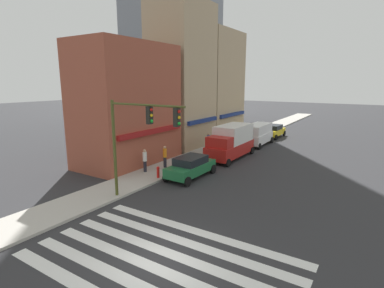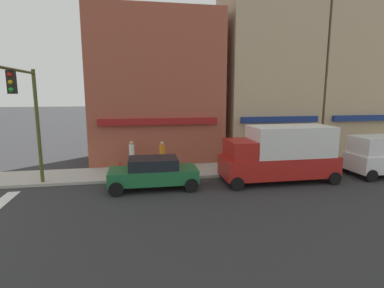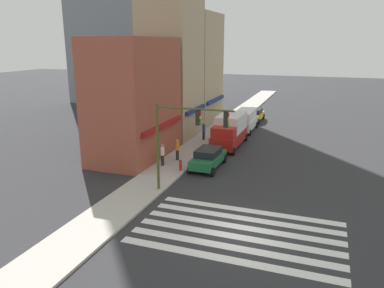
{
  "view_description": "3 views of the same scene",
  "coord_description": "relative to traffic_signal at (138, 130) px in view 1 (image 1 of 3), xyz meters",
  "views": [
    {
      "loc": [
        -8.39,
        -6.84,
        6.96
      ],
      "look_at": [
        11.73,
        6.0,
        2.0
      ],
      "focal_mm": 28.0,
      "sensor_mm": 36.0,
      "label": 1
    },
    {
      "loc": [
        8.79,
        -10.02,
        4.81
      ],
      "look_at": [
        11.73,
        6.0,
        2.0
      ],
      "focal_mm": 28.0,
      "sensor_mm": 36.0,
      "label": 2
    },
    {
      "loc": [
        -17.68,
        -3.74,
        9.69
      ],
      "look_at": [
        3.77,
        4.0,
        3.5
      ],
      "focal_mm": 35.0,
      "sensor_mm": 36.0,
      "label": 3
    }
  ],
  "objects": [
    {
      "name": "traffic_signal",
      "position": [
        0.0,
        0.0,
        0.0
      ],
      "size": [
        0.32,
        5.17,
        5.95
      ],
      "color": "#474C1E",
      "rests_on": "ground_plane"
    },
    {
      "name": "fire_hydrant",
      "position": [
        4.02,
        1.92,
        -3.73
      ],
      "size": [
        0.24,
        0.24,
        0.84
      ],
      "color": "red",
      "rests_on": "sidewalk_left"
    },
    {
      "name": "box_truck_red",
      "position": [
        12.57,
        0.22,
        -2.76
      ],
      "size": [
        6.21,
        2.42,
        3.04
      ],
      "rotation": [
        0.0,
        0.0,
        -0.0
      ],
      "color": "#B21E19",
      "rests_on": "ground_plane"
    },
    {
      "name": "sidewalk_left",
      "position": [
        -3.77,
        3.02,
        -4.27
      ],
      "size": [
        120.0,
        3.0,
        0.15
      ],
      "color": "#B2ADA3",
      "rests_on": "ground_plane"
    },
    {
      "name": "storefront_row",
      "position": [
        14.58,
        7.01,
        2.05
      ],
      "size": [
        23.76,
        5.3,
        15.0
      ],
      "color": "#9E4C38",
      "rests_on": "ground_plane"
    },
    {
      "name": "sedan_yellow",
      "position": [
        25.29,
        0.22,
        -3.5
      ],
      "size": [
        4.43,
        2.02,
        1.59
      ],
      "rotation": [
        0.0,
        0.0,
        -0.02
      ],
      "color": "yellow",
      "rests_on": "ground_plane"
    },
    {
      "name": "sedan_green",
      "position": [
        5.74,
        0.22,
        -3.5
      ],
      "size": [
        4.42,
        2.02,
        1.59
      ],
      "rotation": [
        0.0,
        0.0,
        -0.01
      ],
      "color": "#1E6638",
      "rests_on": "ground_plane"
    },
    {
      "name": "pedestrian_blue_shirt",
      "position": [
        13.65,
        3.18,
        -3.27
      ],
      "size": [
        0.32,
        0.32,
        1.77
      ],
      "rotation": [
        0.0,
        0.0,
        2.88
      ],
      "color": "#23232D",
      "rests_on": "sidewalk_left"
    },
    {
      "name": "pedestrian_orange_vest",
      "position": [
        6.42,
        3.14,
        -3.27
      ],
      "size": [
        0.32,
        0.32,
        1.77
      ],
      "rotation": [
        0.0,
        0.0,
        1.43
      ],
      "color": "#23232D",
      "rests_on": "sidewalk_left"
    },
    {
      "name": "crosswalk_stripes",
      "position": [
        -3.77,
        -4.48,
        -4.34
      ],
      "size": [
        6.06,
        10.8,
        0.01
      ],
      "color": "silver",
      "rests_on": "ground_plane"
    },
    {
      "name": "ground_plane",
      "position": [
        -3.77,
        -4.48,
        -4.34
      ],
      "size": [
        200.0,
        200.0,
        0.0
      ],
      "primitive_type": "plane",
      "color": "#2D2D30"
    },
    {
      "name": "van_white",
      "position": [
        19.56,
        0.22,
        -3.06
      ],
      "size": [
        5.04,
        2.22,
        2.34
      ],
      "rotation": [
        0.0,
        0.0,
        0.02
      ],
      "color": "white",
      "rests_on": "ground_plane"
    },
    {
      "name": "pedestrian_white_shirt",
      "position": [
        4.64,
        3.7,
        -3.27
      ],
      "size": [
        0.32,
        0.32,
        1.77
      ],
      "rotation": [
        0.0,
        0.0,
        1.61
      ],
      "color": "#23232D",
      "rests_on": "sidewalk_left"
    }
  ]
}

